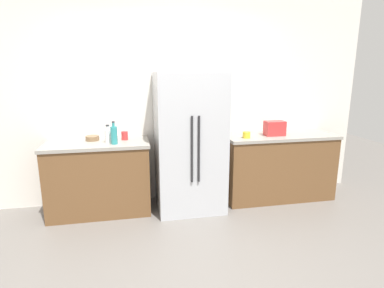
{
  "coord_description": "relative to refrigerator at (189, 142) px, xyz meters",
  "views": [
    {
      "loc": [
        -0.48,
        -2.43,
        1.73
      ],
      "look_at": [
        0.09,
        0.4,
        1.04
      ],
      "focal_mm": 29.06,
      "sensor_mm": 36.0,
      "label": 1
    }
  ],
  "objects": [
    {
      "name": "counter_right",
      "position": [
        1.25,
        0.08,
        -0.41
      ],
      "size": [
        1.5,
        0.61,
        0.89
      ],
      "color": "brown",
      "rests_on": "ground_plane"
    },
    {
      "name": "bottle_a",
      "position": [
        -0.98,
        0.03,
        0.12
      ],
      "size": [
        0.08,
        0.08,
        0.22
      ],
      "color": "white",
      "rests_on": "counter_left"
    },
    {
      "name": "bowl_a",
      "position": [
        -1.18,
        0.19,
        0.06
      ],
      "size": [
        0.16,
        0.16,
        0.06
      ],
      "primitive_type": "cylinder",
      "color": "brown",
      "rests_on": "counter_left"
    },
    {
      "name": "ground_plane",
      "position": [
        -0.24,
        -1.27,
        -0.86
      ],
      "size": [
        11.03,
        11.03,
        0.0
      ],
      "primitive_type": "plane",
      "color": "slate"
    },
    {
      "name": "counter_left",
      "position": [
        -1.12,
        0.08,
        -0.41
      ],
      "size": [
        1.23,
        0.61,
        0.89
      ],
      "color": "brown",
      "rests_on": "ground_plane"
    },
    {
      "name": "bottle_b",
      "position": [
        -0.9,
        -0.06,
        0.14
      ],
      "size": [
        0.08,
        0.08,
        0.27
      ],
      "color": "teal",
      "rests_on": "counter_left"
    },
    {
      "name": "toaster",
      "position": [
        1.15,
        0.03,
        0.13
      ],
      "size": [
        0.26,
        0.16,
        0.19
      ],
      "primitive_type": "cube",
      "color": "red",
      "rests_on": "counter_right"
    },
    {
      "name": "refrigerator",
      "position": [
        0.0,
        0.0,
        0.0
      ],
      "size": [
        0.82,
        0.74,
        1.71
      ],
      "color": "#B7BABF",
      "rests_on": "ground_plane"
    },
    {
      "name": "cup_a",
      "position": [
        0.73,
        -0.05,
        0.08
      ],
      "size": [
        0.1,
        0.1,
        0.08
      ],
      "primitive_type": "cylinder",
      "color": "yellow",
      "rests_on": "counter_right"
    },
    {
      "name": "kitchen_back_panel",
      "position": [
        -0.24,
        0.43,
        0.6
      ],
      "size": [
        5.52,
        0.1,
        2.92
      ],
      "primitive_type": "cube",
      "color": "silver",
      "rests_on": "ground_plane"
    },
    {
      "name": "cup_b",
      "position": [
        -0.79,
        0.15,
        0.09
      ],
      "size": [
        0.08,
        0.08,
        0.1
      ],
      "primitive_type": "cylinder",
      "color": "red",
      "rests_on": "counter_left"
    }
  ]
}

